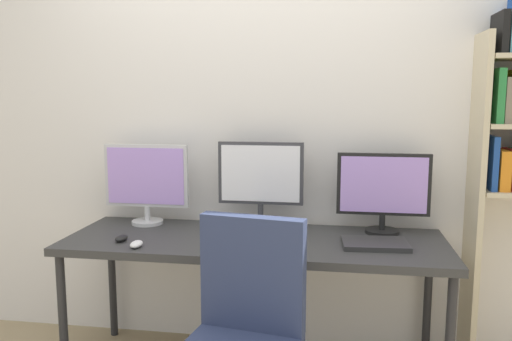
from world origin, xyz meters
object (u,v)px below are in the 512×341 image
object	(u,v)px
keyboard_main	(247,249)
desk	(254,248)
monitor_right	(383,190)
mouse_right_side	(121,238)
monitor_center	(261,179)
coffee_mug	(250,232)
laptop_closed	(375,244)
monitor_left	(146,181)
mouse_left_side	(136,244)

from	to	relation	value
keyboard_main	desk	bearing A→B (deg)	90.00
monitor_right	mouse_right_side	xyz separation A→B (m)	(-1.33, -0.37, -0.22)
monitor_right	mouse_right_side	world-z (taller)	monitor_right
desk	monitor_center	xyz separation A→B (m)	(0.00, 0.21, 0.33)
coffee_mug	desk	bearing A→B (deg)	63.40
desk	monitor_center	bearing A→B (deg)	90.00
monitor_right	coffee_mug	xyz separation A→B (m)	(-0.68, -0.25, -0.19)
mouse_right_side	laptop_closed	distance (m)	1.28
desk	monitor_center	distance (m)	0.39
mouse_right_side	coffee_mug	distance (m)	0.66
desk	laptop_closed	bearing A→B (deg)	-4.02
keyboard_main	coffee_mug	xyz separation A→B (m)	(-0.02, 0.19, 0.04)
keyboard_main	laptop_closed	xyz separation A→B (m)	(0.61, 0.19, 0.00)
monitor_center	keyboard_main	world-z (taller)	monitor_center
monitor_left	coffee_mug	world-z (taller)	monitor_left
monitor_left	monitor_center	size ratio (longest dim) A/B	1.01
monitor_center	laptop_closed	size ratio (longest dim) A/B	1.51
monitor_right	mouse_left_side	bearing A→B (deg)	-159.15
desk	mouse_left_side	bearing A→B (deg)	-155.56
laptop_closed	desk	bearing A→B (deg)	172.07
monitor_center	mouse_right_side	size ratio (longest dim) A/B	5.04
monitor_right	mouse_right_side	size ratio (longest dim) A/B	5.11
monitor_right	laptop_closed	xyz separation A→B (m)	(-0.05, -0.26, -0.23)
monitor_left	coffee_mug	xyz separation A→B (m)	(0.64, -0.25, -0.21)
keyboard_main	mouse_left_side	distance (m)	0.55
monitor_center	monitor_right	world-z (taller)	monitor_center
monitor_right	mouse_left_side	distance (m)	1.31
mouse_left_side	laptop_closed	world-z (taller)	mouse_left_side
monitor_right	laptop_closed	distance (m)	0.35
mouse_left_side	laptop_closed	xyz separation A→B (m)	(1.16, 0.21, -0.00)
monitor_right	mouse_right_side	bearing A→B (deg)	-164.49
monitor_center	coffee_mug	xyz separation A→B (m)	(-0.02, -0.25, -0.23)
mouse_left_side	mouse_right_side	xyz separation A→B (m)	(-0.12, 0.09, 0.00)
keyboard_main	laptop_closed	distance (m)	0.64
mouse_right_side	laptop_closed	bearing A→B (deg)	5.07
monitor_left	desk	bearing A→B (deg)	-17.76
monitor_center	coffee_mug	world-z (taller)	monitor_center
mouse_left_side	coffee_mug	distance (m)	0.57
monitor_left	mouse_left_side	world-z (taller)	monitor_left
monitor_center	laptop_closed	xyz separation A→B (m)	(0.61, -0.26, -0.26)
desk	monitor_left	distance (m)	0.76
keyboard_main	mouse_left_side	bearing A→B (deg)	-178.12
mouse_right_side	monitor_center	bearing A→B (deg)	29.01
monitor_right	keyboard_main	xyz separation A→B (m)	(-0.66, -0.44, -0.23)
desk	mouse_left_side	distance (m)	0.60
monitor_left	monitor_right	world-z (taller)	monitor_left
monitor_right	laptop_closed	world-z (taller)	monitor_right
monitor_center	mouse_left_side	distance (m)	0.76
mouse_left_side	laptop_closed	distance (m)	1.17
mouse_left_side	mouse_right_side	distance (m)	0.15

